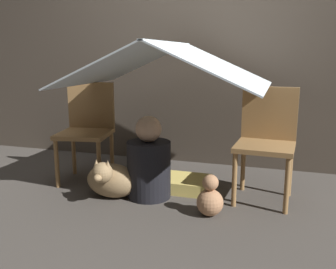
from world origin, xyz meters
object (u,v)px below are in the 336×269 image
object	(u,v)px
chair_left	(87,127)
person_front	(149,164)
chair_right	(266,138)
dog	(111,179)

from	to	relation	value
chair_left	person_front	world-z (taller)	chair_left
chair_left	chair_right	size ratio (longest dim) A/B	1.00
chair_right	person_front	world-z (taller)	chair_right
chair_left	person_front	distance (m)	0.74
chair_left	dog	xyz separation A→B (m)	(0.39, -0.36, -0.32)
chair_left	dog	world-z (taller)	chair_left
person_front	chair_left	bearing A→B (deg)	159.35
person_front	dog	distance (m)	0.32
chair_left	dog	distance (m)	0.62
chair_right	person_front	bearing A→B (deg)	-160.14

